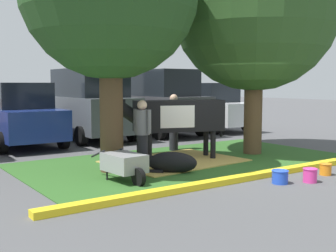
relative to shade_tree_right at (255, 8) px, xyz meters
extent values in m
plane|color=#4C4C4F|center=(-1.80, -1.37, -4.07)|extent=(80.00, 80.00, 0.00)
cube|color=#2D5B23|center=(-2.22, 0.14, -4.06)|extent=(8.37, 4.54, 0.02)
cube|color=yellow|center=(-2.22, -2.28, -4.01)|extent=(9.57, 0.24, 0.12)
cube|color=tan|center=(-2.56, 0.23, -4.05)|extent=(3.39, 2.65, 0.04)
cylinder|color=#4C3823|center=(-4.43, 0.06, -2.74)|extent=(0.52, 0.52, 2.66)
cylinder|color=brown|center=(0.00, 0.00, -2.83)|extent=(0.51, 0.51, 2.47)
sphere|color=#2D5123|center=(0.00, 0.00, 0.02)|extent=(4.62, 4.62, 4.62)
cube|color=black|center=(-2.29, 0.43, -2.91)|extent=(2.40, 1.37, 0.80)
cube|color=white|center=(-2.43, 0.47, -2.91)|extent=(1.08, 0.96, 0.56)
cylinder|color=black|center=(-3.55, 0.84, -2.81)|extent=(0.70, 0.50, 0.58)
cube|color=black|center=(-3.86, 0.93, -2.63)|extent=(0.50, 0.38, 0.32)
cube|color=white|center=(-4.05, 1.00, -2.67)|extent=(0.18, 0.23, 0.20)
cylinder|color=black|center=(-3.18, 0.46, -3.69)|extent=(0.14, 0.14, 0.76)
cylinder|color=black|center=(-3.03, 0.92, -3.69)|extent=(0.14, 0.14, 0.76)
cylinder|color=black|center=(-1.54, -0.07, -3.69)|extent=(0.14, 0.14, 0.76)
cylinder|color=black|center=(-1.39, 0.39, -3.69)|extent=(0.14, 0.14, 0.76)
cylinder|color=black|center=(-1.15, 0.06, -3.16)|extent=(0.06, 0.06, 0.70)
ellipsoid|color=black|center=(-3.40, -0.84, -3.83)|extent=(1.13, 1.11, 0.48)
cube|color=black|center=(-3.84, -0.43, -3.81)|extent=(0.34, 0.34, 0.22)
cube|color=silver|center=(-3.92, -0.34, -3.81)|extent=(0.11, 0.11, 0.16)
cylinder|color=black|center=(-3.78, -0.73, -4.01)|extent=(0.32, 0.31, 0.10)
cylinder|color=black|center=(-1.51, 1.73, -3.64)|extent=(0.26, 0.26, 0.86)
cylinder|color=#23478C|center=(-1.51, 1.73, -2.92)|extent=(0.34, 0.34, 0.59)
sphere|color=tan|center=(-1.51, 1.73, -2.51)|extent=(0.23, 0.23, 0.23)
cylinder|color=#23478C|center=(-1.36, 1.57, -2.89)|extent=(0.09, 0.09, 0.56)
cylinder|color=#23478C|center=(-1.66, 1.89, -2.89)|extent=(0.09, 0.09, 0.56)
cylinder|color=black|center=(-3.77, -0.16, -3.66)|extent=(0.26, 0.26, 0.82)
cylinder|color=slate|center=(-3.77, -0.16, -2.96)|extent=(0.34, 0.34, 0.57)
sphere|color=beige|center=(-3.77, -0.16, -2.57)|extent=(0.22, 0.22, 0.22)
cylinder|color=slate|center=(-3.82, 0.05, -2.93)|extent=(0.09, 0.09, 0.54)
cylinder|color=slate|center=(-3.71, -0.38, -2.93)|extent=(0.09, 0.09, 0.54)
cube|color=gray|center=(-4.70, -0.97, -3.67)|extent=(0.67, 0.94, 0.36)
cylinder|color=black|center=(-4.66, -1.47, -3.89)|extent=(0.13, 0.37, 0.36)
cylinder|color=black|center=(-4.50, -0.65, -3.95)|extent=(0.04, 0.04, 0.24)
cylinder|color=black|center=(-4.94, -0.69, -3.95)|extent=(0.04, 0.04, 0.24)
cylinder|color=black|center=(-4.53, -0.30, -3.55)|extent=(0.08, 0.53, 0.23)
cylinder|color=black|center=(-4.97, -0.34, -3.55)|extent=(0.08, 0.53, 0.23)
cylinder|color=blue|center=(-2.22, -2.88, -3.94)|extent=(0.32, 0.32, 0.26)
torus|color=blue|center=(-2.22, -2.88, -3.81)|extent=(0.34, 0.34, 0.02)
cylinder|color=#EA3893|center=(-1.64, -3.16, -3.93)|extent=(0.27, 0.27, 0.28)
torus|color=#EA3893|center=(-1.64, -3.16, -3.80)|extent=(0.30, 0.30, 0.02)
cylinder|color=orange|center=(-0.78, -2.92, -3.95)|extent=(0.25, 0.25, 0.25)
torus|color=orange|center=(-0.78, -2.92, -3.82)|extent=(0.27, 0.27, 0.02)
cube|color=navy|center=(-4.91, 5.46, -3.30)|extent=(1.86, 4.43, 0.90)
cube|color=black|center=(-4.91, 5.46, -2.45)|extent=(1.62, 2.22, 0.80)
cylinder|color=black|center=(-3.99, 6.88, -3.75)|extent=(0.23, 0.64, 0.64)
cylinder|color=black|center=(-5.83, 4.04, -3.75)|extent=(0.23, 0.64, 0.64)
cylinder|color=black|center=(-4.03, 4.02, -3.75)|extent=(0.23, 0.64, 0.64)
cube|color=#4C5156|center=(-2.37, 5.74, -3.15)|extent=(1.97, 4.63, 1.20)
cube|color=black|center=(-2.37, 5.74, -2.05)|extent=(1.72, 3.22, 1.00)
cylinder|color=black|center=(-3.30, 7.25, -3.75)|extent=(0.23, 0.64, 0.64)
cylinder|color=black|center=(-1.40, 7.22, -3.75)|extent=(0.23, 0.64, 0.64)
cylinder|color=black|center=(-3.34, 4.26, -3.75)|extent=(0.23, 0.64, 0.64)
cylinder|color=black|center=(-1.44, 4.23, -3.75)|extent=(0.23, 0.64, 0.64)
cube|color=#3D3D42|center=(0.50, 5.50, -3.15)|extent=(1.97, 4.63, 1.20)
cube|color=black|center=(0.50, 5.50, -2.05)|extent=(1.72, 3.22, 1.00)
cylinder|color=black|center=(-0.42, 7.01, -3.75)|extent=(0.23, 0.64, 0.64)
cylinder|color=black|center=(1.48, 6.98, -3.75)|extent=(0.23, 0.64, 0.64)
cylinder|color=black|center=(-0.47, 4.02, -3.75)|extent=(0.23, 0.64, 0.64)
cylinder|color=black|center=(1.43, 3.99, -3.75)|extent=(0.23, 0.64, 0.64)
cube|color=silver|center=(3.11, 5.54, -3.30)|extent=(1.86, 4.43, 0.90)
cube|color=black|center=(3.11, 5.54, -2.45)|extent=(1.62, 2.22, 0.80)
cylinder|color=black|center=(2.24, 6.99, -3.75)|extent=(0.23, 0.64, 0.64)
cylinder|color=black|center=(4.04, 6.96, -3.75)|extent=(0.23, 0.64, 0.64)
cylinder|color=black|center=(2.19, 4.13, -3.75)|extent=(0.23, 0.64, 0.64)
cylinder|color=black|center=(3.99, 4.10, -3.75)|extent=(0.23, 0.64, 0.64)
camera|label=1|loc=(-8.87, -8.45, -2.09)|focal=45.72mm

